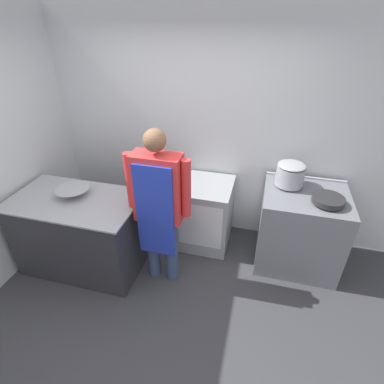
# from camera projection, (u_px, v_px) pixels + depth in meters

# --- Properties ---
(ground_plane) EXTENTS (14.00, 14.00, 0.00)m
(ground_plane) POSITION_uv_depth(u_px,v_px,m) (157.00, 320.00, 2.95)
(ground_plane) COLOR #38383D
(wall_back) EXTENTS (8.00, 0.05, 2.70)m
(wall_back) POSITION_uv_depth(u_px,v_px,m) (199.00, 131.00, 3.61)
(wall_back) COLOR silver
(wall_back) RESTS_ON ground_plane
(wall_left) EXTENTS (0.05, 8.00, 2.70)m
(wall_left) POSITION_uv_depth(u_px,v_px,m) (31.00, 137.00, 3.45)
(wall_left) COLOR silver
(wall_left) RESTS_ON ground_plane
(prep_counter) EXTENTS (1.37, 0.79, 0.90)m
(prep_counter) POSITION_uv_depth(u_px,v_px,m) (82.00, 233.00, 3.38)
(prep_counter) COLOR #2D2D33
(prep_counter) RESTS_ON ground_plane
(stove) EXTENTS (0.89, 0.77, 0.95)m
(stove) POSITION_uv_depth(u_px,v_px,m) (299.00, 229.00, 3.41)
(stove) COLOR slate
(stove) RESTS_ON ground_plane
(fridge_unit) EXTENTS (0.62, 0.65, 0.84)m
(fridge_unit) POSITION_uv_depth(u_px,v_px,m) (206.00, 214.00, 3.75)
(fridge_unit) COLOR #93999E
(fridge_unit) RESTS_ON ground_plane
(person_cook) EXTENTS (0.65, 0.24, 1.74)m
(person_cook) POSITION_uv_depth(u_px,v_px,m) (159.00, 202.00, 2.93)
(person_cook) COLOR #38476B
(person_cook) RESTS_ON ground_plane
(mixing_bowl) EXTENTS (0.35, 0.35, 0.09)m
(mixing_bowl) POSITION_uv_depth(u_px,v_px,m) (73.00, 192.00, 3.18)
(mixing_bowl) COLOR #9EA0A8
(mixing_bowl) RESTS_ON prep_counter
(stock_pot) EXTENTS (0.30, 0.30, 0.26)m
(stock_pot) POSITION_uv_depth(u_px,v_px,m) (290.00, 174.00, 3.24)
(stock_pot) COLOR #9EA0A8
(stock_pot) RESTS_ON stove
(saute_pan) EXTENTS (0.32, 0.32, 0.06)m
(saute_pan) POSITION_uv_depth(u_px,v_px,m) (328.00, 200.00, 2.99)
(saute_pan) COLOR #262628
(saute_pan) RESTS_ON stove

